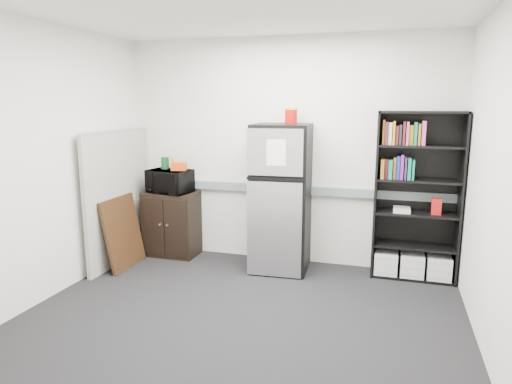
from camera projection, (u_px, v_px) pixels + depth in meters
floor at (239, 321)px, 4.11m from camera, size 4.00×4.00×0.00m
wall_back at (285, 152)px, 5.50m from camera, size 4.00×0.02×2.70m
wall_right at (499, 185)px, 3.29m from camera, size 0.02×3.50×2.70m
wall_left at (43, 164)px, 4.42m from camera, size 0.02×3.50×2.70m
ceiling at (236, 4)px, 3.60m from camera, size 4.00×3.50×0.02m
electrical_raceway at (284, 189)px, 5.56m from camera, size 3.92×0.05×0.10m
wall_note at (257, 135)px, 5.55m from camera, size 0.14×0.00×0.10m
bookshelf at (417, 198)px, 4.98m from camera, size 0.90×0.34×1.85m
cubicle_partition at (118, 197)px, 5.51m from camera, size 0.06×1.30×1.62m
cabinet at (172, 224)px, 5.84m from camera, size 0.66×0.44×0.82m
microwave at (170, 181)px, 5.72m from camera, size 0.58×0.44×0.29m
snack_box_a at (164, 163)px, 5.74m from camera, size 0.08×0.07×0.15m
snack_box_b at (166, 163)px, 5.73m from camera, size 0.08×0.06×0.15m
snack_box_c at (174, 164)px, 5.70m from camera, size 0.08×0.07×0.14m
snack_bag at (179, 166)px, 5.63m from camera, size 0.19×0.13×0.10m
refrigerator at (281, 198)px, 5.27m from camera, size 0.68×0.70×1.70m
coffee_can at (291, 115)px, 5.19m from camera, size 0.14×0.14×0.19m
framed_poster at (123, 232)px, 5.41m from camera, size 0.19×0.66×0.84m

